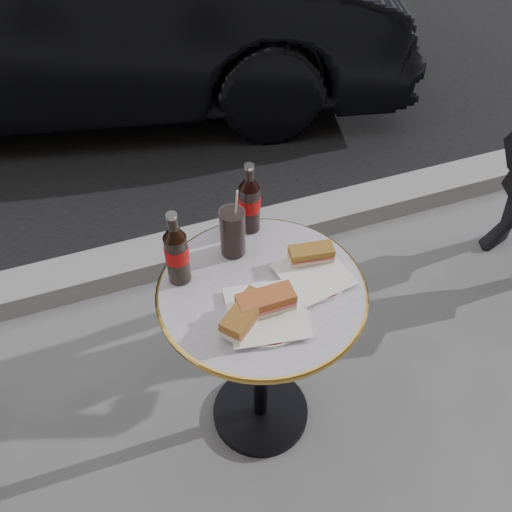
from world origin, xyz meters
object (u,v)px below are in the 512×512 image
object	(u,v)px
cola_bottle_right	(249,198)
bistro_table	(261,359)
cola_glass	(233,232)
cola_bottle_left	(176,248)
plate_right	(314,276)
plate_left	(266,314)

from	to	relation	value
cola_bottle_right	bistro_table	bearing A→B (deg)	-101.91
bistro_table	cola_bottle_right	world-z (taller)	cola_bottle_right
bistro_table	cola_bottle_right	distance (m)	0.56
bistro_table	cola_bottle_right	bearing A→B (deg)	78.09
bistro_table	cola_glass	size ratio (longest dim) A/B	4.48
cola_bottle_left	bistro_table	bearing A→B (deg)	-29.95
plate_right	plate_left	bearing A→B (deg)	-154.69
plate_left	cola_bottle_right	world-z (taller)	cola_bottle_right
cola_bottle_left	cola_glass	size ratio (longest dim) A/B	1.55
plate_left	bistro_table	bearing A→B (deg)	76.79
bistro_table	cola_glass	xyz separation A→B (m)	(-0.03, 0.17, 0.45)
plate_right	cola_bottle_right	distance (m)	0.31
bistro_table	plate_right	bearing A→B (deg)	-3.95
bistro_table	cola_bottle_left	distance (m)	0.55
cola_bottle_right	cola_bottle_left	bearing A→B (deg)	-153.38
plate_left	cola_bottle_right	distance (m)	0.38
cola_bottle_right	cola_glass	xyz separation A→B (m)	(-0.08, -0.08, -0.04)
cola_glass	cola_bottle_left	bearing A→B (deg)	-164.53
bistro_table	plate_right	distance (m)	0.40
cola_glass	plate_right	bearing A→B (deg)	-44.26
plate_right	bistro_table	bearing A→B (deg)	176.05
bistro_table	cola_glass	bearing A→B (deg)	99.72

